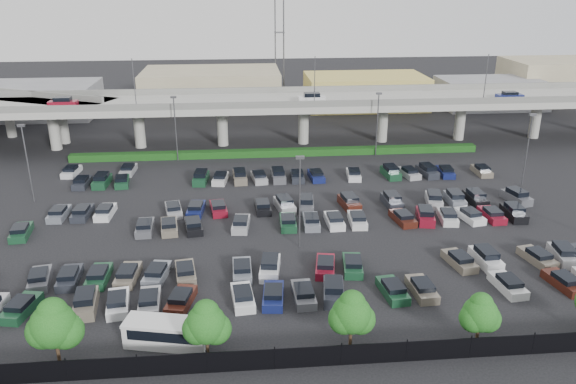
% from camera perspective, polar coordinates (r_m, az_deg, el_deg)
% --- Properties ---
extents(ground, '(280.00, 280.00, 0.00)m').
position_cam_1_polar(ground, '(68.36, 0.44, -2.57)').
color(ground, black).
extents(overpass, '(150.00, 13.00, 15.80)m').
position_cam_1_polar(overpass, '(96.65, -1.53, 8.87)').
color(overpass, '#999891').
rests_on(overpass, ground).
extents(hedge, '(66.00, 1.60, 1.10)m').
position_cam_1_polar(hedge, '(91.56, -1.06, 4.02)').
color(hedge, '#133710').
rests_on(hedge, ground).
extents(fence, '(70.00, 0.10, 2.00)m').
position_cam_1_polar(fence, '(43.81, 4.01, -16.28)').
color(fence, black).
rests_on(fence, ground).
extents(tree_row, '(65.07, 3.66, 5.94)m').
position_cam_1_polar(tree_row, '(43.59, 4.80, -12.30)').
color(tree_row, '#332316').
rests_on(tree_row, ground).
extents(shuttle_bus, '(7.02, 3.69, 2.15)m').
position_cam_1_polar(shuttle_bus, '(46.69, -12.19, -13.72)').
color(shuttle_bus, silver).
rests_on(shuttle_bus, ground).
extents(parked_cars, '(63.16, 41.60, 1.67)m').
position_cam_1_polar(parked_cars, '(65.24, 0.81, -3.20)').
color(parked_cars, white).
rests_on(parked_cars, ground).
extents(light_poles, '(66.90, 48.38, 10.30)m').
position_cam_1_polar(light_poles, '(67.75, -3.19, 2.82)').
color(light_poles, '#48484C').
rests_on(light_poles, ground).
extents(distant_buildings, '(138.00, 24.00, 9.00)m').
position_cam_1_polar(distant_buildings, '(127.70, 3.37, 10.38)').
color(distant_buildings, slate).
rests_on(distant_buildings, ground).
extents(comm_tower, '(2.40, 2.40, 30.00)m').
position_cam_1_polar(comm_tower, '(137.19, -0.88, 16.16)').
color(comm_tower, '#48484C').
rests_on(comm_tower, ground).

